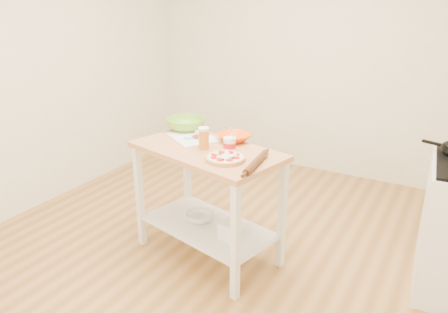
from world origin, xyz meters
name	(u,v)px	position (x,y,z in m)	size (l,w,h in m)	color
room_shell	(212,90)	(0.00, 0.00, 1.35)	(4.04, 4.54, 2.74)	#AE7C40
prep_island	(207,180)	(-0.08, 0.05, 0.65)	(1.23, 0.85, 0.90)	tan
pizza	(225,158)	(0.15, -0.09, 0.92)	(0.28, 0.28, 0.04)	tan
cutting_board	(193,137)	(-0.31, 0.21, 0.91)	(0.50, 0.47, 0.04)	white
spatula	(193,138)	(-0.27, 0.16, 0.92)	(0.15, 0.06, 0.01)	#46D3B8
knife	(194,130)	(-0.38, 0.33, 0.92)	(0.27, 0.05, 0.01)	silver
orange_bowl	(234,138)	(0.01, 0.30, 0.93)	(0.24, 0.24, 0.06)	#FF570D
green_bowl	(186,124)	(-0.47, 0.36, 0.95)	(0.32, 0.32, 0.10)	#6EB32E
beer_pint	(204,138)	(-0.10, 0.04, 0.98)	(0.08, 0.08, 0.16)	orange
yogurt_tub	(229,145)	(0.10, 0.06, 0.95)	(0.09, 0.09, 0.19)	white
rolling_pin	(256,163)	(0.38, -0.08, 0.92)	(0.05, 0.05, 0.40)	#542C13
shelf_glass_bowl	(200,217)	(-0.18, 0.08, 0.29)	(0.22, 0.22, 0.07)	silver
shelf_bin	(230,230)	(0.16, -0.03, 0.33)	(0.13, 0.13, 0.13)	white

